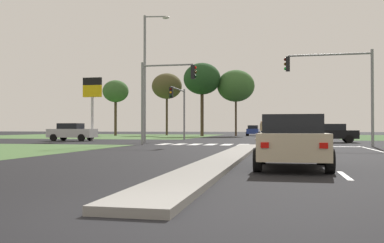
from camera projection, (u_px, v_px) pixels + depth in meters
name	position (u px, v px, depth m)	size (l,w,h in m)	color
ground_plane	(257.00, 142.00, 34.89)	(200.00, 200.00, 0.00)	black
grass_verge_far_left	(95.00, 136.00, 64.10)	(35.00, 35.00, 0.01)	#476B38
median_island_near	(228.00, 157.00, 16.30)	(1.20, 22.00, 0.14)	gray
median_island_far	(267.00, 136.00, 59.36)	(1.20, 36.00, 0.14)	gray
lane_dash_near	(345.00, 176.00, 10.48)	(0.14, 2.00, 0.01)	silver
lane_dash_second	(322.00, 159.00, 16.35)	(0.14, 2.00, 0.01)	silver
lane_dash_third	(311.00, 151.00, 22.22)	(0.14, 2.00, 0.01)	silver
lane_dash_fourth	(305.00, 146.00, 28.10)	(0.14, 2.00, 0.01)	silver
lane_dash_fifth	(301.00, 143.00, 33.97)	(0.14, 2.00, 0.01)	silver
stop_bar_near	(311.00, 146.00, 27.26)	(6.40, 0.50, 0.01)	silver
crosswalk_bar_near	(164.00, 144.00, 31.12)	(0.70, 2.80, 0.01)	silver
crosswalk_bar_second	(179.00, 144.00, 30.88)	(0.70, 2.80, 0.01)	silver
crosswalk_bar_third	(195.00, 144.00, 30.64)	(0.70, 2.80, 0.01)	silver
crosswalk_bar_fourth	(211.00, 144.00, 30.41)	(0.70, 2.80, 0.01)	silver
crosswalk_bar_fifth	(227.00, 145.00, 30.17)	(0.70, 2.80, 0.01)	silver
crosswalk_bar_sixth	(243.00, 145.00, 29.94)	(0.70, 2.80, 0.01)	silver
car_black_near	(331.00, 133.00, 34.87)	(4.23, 2.03, 1.52)	black
car_beige_second	(292.00, 141.00, 12.50)	(2.07, 4.18, 1.55)	#BCAD8E
car_silver_third	(72.00, 132.00, 39.25)	(4.31, 2.04, 1.62)	#B7B7BC
car_blue_fourth	(253.00, 130.00, 65.77)	(1.95, 4.48, 1.60)	navy
traffic_signal_near_left	(161.00, 88.00, 29.77)	(3.99, 0.32, 5.80)	gray
traffic_signal_near_right	(340.00, 80.00, 27.34)	(5.55, 0.32, 6.16)	gray
traffic_signal_far_left	(179.00, 103.00, 40.87)	(0.32, 5.56, 5.10)	gray
street_lamp_second	(147.00, 72.00, 34.33)	(2.07, 0.49, 10.25)	gray
pedestrian_at_median	(261.00, 128.00, 44.82)	(0.34, 0.34, 1.77)	#232833
fuel_price_totem	(92.00, 95.00, 39.42)	(1.80, 0.24, 5.84)	silver
treeline_near	(116.00, 92.00, 66.67)	(4.04, 4.04, 8.66)	#423323
treeline_second	(167.00, 86.00, 69.64)	(4.90, 4.90, 10.11)	#423323
treeline_third	(202.00, 79.00, 63.25)	(5.49, 5.49, 10.82)	#423323
treeline_fourth	(236.00, 86.00, 63.88)	(5.58, 5.58, 9.87)	#423323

